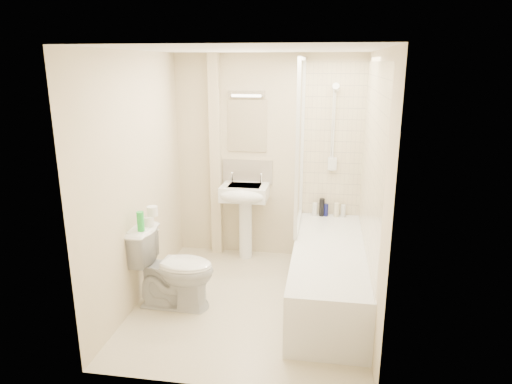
# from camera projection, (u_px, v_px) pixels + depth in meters

# --- Properties ---
(floor) EXTENTS (2.50, 2.50, 0.00)m
(floor) POSITION_uv_depth(u_px,v_px,m) (251.00, 302.00, 4.52)
(floor) COLOR beige
(floor) RESTS_ON ground
(wall_back) EXTENTS (2.20, 0.02, 2.40)m
(wall_back) POSITION_uv_depth(u_px,v_px,m) (268.00, 158.00, 5.38)
(wall_back) COLOR beige
(wall_back) RESTS_ON ground
(wall_left) EXTENTS (0.02, 2.50, 2.40)m
(wall_left) POSITION_uv_depth(u_px,v_px,m) (137.00, 181.00, 4.36)
(wall_left) COLOR beige
(wall_left) RESTS_ON ground
(wall_right) EXTENTS (0.02, 2.50, 2.40)m
(wall_right) POSITION_uv_depth(u_px,v_px,m) (373.00, 191.00, 4.03)
(wall_right) COLOR beige
(wall_right) RESTS_ON ground
(ceiling) EXTENTS (2.20, 2.50, 0.02)m
(ceiling) POSITION_uv_depth(u_px,v_px,m) (250.00, 49.00, 3.87)
(ceiling) COLOR white
(ceiling) RESTS_ON wall_back
(tile_back) EXTENTS (0.70, 0.01, 1.75)m
(tile_back) POSITION_uv_depth(u_px,v_px,m) (333.00, 141.00, 5.20)
(tile_back) COLOR beige
(tile_back) RESTS_ON wall_back
(tile_right) EXTENTS (0.01, 2.10, 1.75)m
(tile_right) POSITION_uv_depth(u_px,v_px,m) (371.00, 161.00, 4.16)
(tile_right) COLOR beige
(tile_right) RESTS_ON wall_right
(pipe_boxing) EXTENTS (0.12, 0.12, 2.40)m
(pipe_boxing) POSITION_uv_depth(u_px,v_px,m) (216.00, 158.00, 5.42)
(pipe_boxing) COLOR beige
(pipe_boxing) RESTS_ON ground
(splashback) EXTENTS (0.60, 0.02, 0.30)m
(splashback) POSITION_uv_depth(u_px,v_px,m) (248.00, 172.00, 5.46)
(splashback) COLOR beige
(splashback) RESTS_ON wall_back
(mirror) EXTENTS (0.46, 0.01, 0.60)m
(mirror) POSITION_uv_depth(u_px,v_px,m) (247.00, 126.00, 5.31)
(mirror) COLOR white
(mirror) RESTS_ON wall_back
(strip_light) EXTENTS (0.42, 0.07, 0.07)m
(strip_light) POSITION_uv_depth(u_px,v_px,m) (247.00, 94.00, 5.18)
(strip_light) COLOR silver
(strip_light) RESTS_ON wall_back
(bathtub) EXTENTS (0.70, 2.10, 0.55)m
(bathtub) POSITION_uv_depth(u_px,v_px,m) (329.00, 272.00, 4.52)
(bathtub) COLOR white
(bathtub) RESTS_ON ground
(shower_screen) EXTENTS (0.04, 0.92, 1.80)m
(shower_screen) POSITION_uv_depth(u_px,v_px,m) (300.00, 145.00, 4.83)
(shower_screen) COLOR white
(shower_screen) RESTS_ON bathtub
(shower_fixture) EXTENTS (0.10, 0.16, 0.99)m
(shower_fixture) POSITION_uv_depth(u_px,v_px,m) (334.00, 131.00, 5.12)
(shower_fixture) COLOR white
(shower_fixture) RESTS_ON wall_back
(pedestal_sink) EXTENTS (0.54, 0.49, 1.04)m
(pedestal_sink) POSITION_uv_depth(u_px,v_px,m) (244.00, 201.00, 5.32)
(pedestal_sink) COLOR white
(pedestal_sink) RESTS_ON ground
(bottle_white_a) EXTENTS (0.06, 0.06, 0.15)m
(bottle_white_a) POSITION_uv_depth(u_px,v_px,m) (315.00, 209.00, 5.37)
(bottle_white_a) COLOR white
(bottle_white_a) RESTS_ON bathtub
(bottle_black_b) EXTENTS (0.06, 0.06, 0.21)m
(bottle_black_b) POSITION_uv_depth(u_px,v_px,m) (322.00, 207.00, 5.35)
(bottle_black_b) COLOR black
(bottle_black_b) RESTS_ON bathtub
(bottle_blue) EXTENTS (0.05, 0.05, 0.15)m
(bottle_blue) POSITION_uv_depth(u_px,v_px,m) (326.00, 210.00, 5.35)
(bottle_blue) COLOR #131655
(bottle_blue) RESTS_ON bathtub
(bottle_cream) EXTENTS (0.06, 0.06, 0.17)m
(bottle_cream) POSITION_uv_depth(u_px,v_px,m) (336.00, 210.00, 5.33)
(bottle_cream) COLOR beige
(bottle_cream) RESTS_ON bathtub
(bottle_white_b) EXTENTS (0.05, 0.05, 0.15)m
(bottle_white_b) POSITION_uv_depth(u_px,v_px,m) (343.00, 211.00, 5.32)
(bottle_white_b) COLOR silver
(bottle_white_b) RESTS_ON bathtub
(toilet) EXTENTS (0.48, 0.80, 0.79)m
(toilet) POSITION_uv_depth(u_px,v_px,m) (174.00, 268.00, 4.37)
(toilet) COLOR white
(toilet) RESTS_ON ground
(toilet_roll_lower) EXTENTS (0.11, 0.11, 0.09)m
(toilet_roll_lower) POSITION_uv_depth(u_px,v_px,m) (149.00, 221.00, 4.34)
(toilet_roll_lower) COLOR white
(toilet_roll_lower) RESTS_ON toilet
(toilet_roll_upper) EXTENTS (0.10, 0.10, 0.09)m
(toilet_roll_upper) POSITION_uv_depth(u_px,v_px,m) (152.00, 211.00, 4.34)
(toilet_roll_upper) COLOR white
(toilet_roll_upper) RESTS_ON toilet_roll_lower
(green_bottle) EXTENTS (0.07, 0.07, 0.18)m
(green_bottle) POSITION_uv_depth(u_px,v_px,m) (141.00, 221.00, 4.19)
(green_bottle) COLOR green
(green_bottle) RESTS_ON toilet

